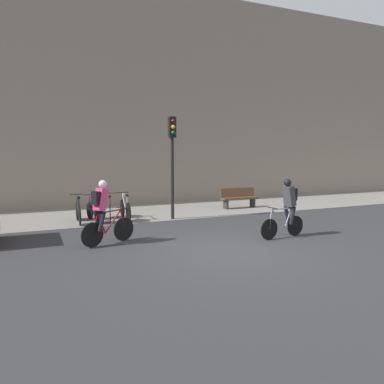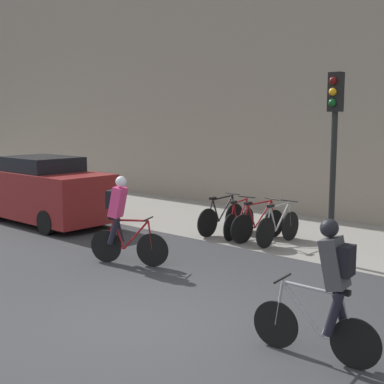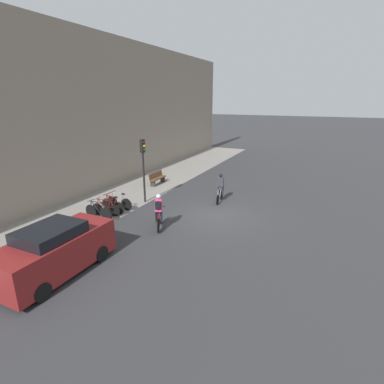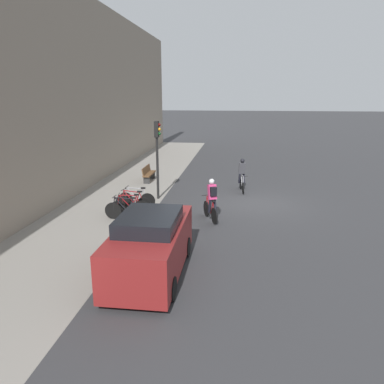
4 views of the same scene
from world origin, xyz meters
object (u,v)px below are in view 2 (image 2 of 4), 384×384
(cyclist_pink, at_px, (121,217))
(parked_bike_0, at_px, (221,218))
(parked_bike_1, at_px, (239,221))
(parked_bike_2, at_px, (258,224))
(parked_bike_3, at_px, (278,227))
(traffic_light_pole, at_px, (334,133))
(cyclist_grey, at_px, (329,286))
(parked_car, at_px, (44,191))

(cyclist_pink, xyz_separation_m, parked_bike_0, (-0.26, 3.52, -0.53))
(parked_bike_0, distance_m, parked_bike_1, 0.57)
(parked_bike_2, distance_m, parked_bike_3, 0.56)
(cyclist_pink, relative_size, parked_bike_2, 1.03)
(parked_bike_1, height_order, traffic_light_pole, traffic_light_pole)
(parked_bike_1, bearing_deg, cyclist_grey, -44.20)
(parked_bike_1, relative_size, traffic_light_pole, 0.43)
(cyclist_pink, relative_size, parked_bike_3, 1.03)
(cyclist_pink, xyz_separation_m, parked_bike_2, (0.87, 3.52, -0.54))
(parked_car, bearing_deg, parked_bike_1, 22.96)
(cyclist_grey, bearing_deg, parked_car, 165.62)
(parked_bike_1, height_order, parked_car, parked_car)
(cyclist_grey, bearing_deg, parked_bike_3, 128.34)
(parked_bike_2, bearing_deg, parked_bike_3, 0.02)
(parked_bike_2, bearing_deg, cyclist_grey, -47.70)
(parked_bike_0, bearing_deg, parked_bike_2, -0.01)
(parked_bike_2, relative_size, parked_bike_3, 0.99)
(parked_bike_1, distance_m, parked_bike_2, 0.56)
(cyclist_grey, bearing_deg, cyclist_pink, 166.81)
(cyclist_pink, height_order, traffic_light_pole, traffic_light_pole)
(cyclist_grey, distance_m, parked_bike_1, 6.81)
(cyclist_pink, xyz_separation_m, parked_bike_3, (1.43, 3.52, -0.53))
(traffic_light_pole, bearing_deg, cyclist_grey, -62.83)
(traffic_light_pole, bearing_deg, parked_bike_0, 169.02)
(cyclist_grey, height_order, parked_car, parked_car)
(parked_bike_1, height_order, parked_bike_3, parked_bike_3)
(parked_bike_0, distance_m, traffic_light_pole, 4.05)
(cyclist_grey, relative_size, parked_car, 0.41)
(cyclist_pink, bearing_deg, traffic_light_pole, 43.04)
(parked_bike_2, height_order, parked_bike_3, parked_bike_3)
(parked_bike_3, bearing_deg, parked_car, -160.84)
(cyclist_grey, distance_m, parked_bike_3, 6.06)
(parked_bike_0, xyz_separation_m, parked_bike_1, (0.56, -0.00, -0.02))
(cyclist_pink, height_order, parked_bike_3, cyclist_pink)
(traffic_light_pole, bearing_deg, cyclist_pink, -136.96)
(parked_bike_0, xyz_separation_m, traffic_light_pole, (3.33, -0.65, 2.20))
(parked_bike_0, xyz_separation_m, parked_car, (-4.56, -2.17, 0.48))
(cyclist_pink, bearing_deg, parked_bike_0, 94.16)
(cyclist_grey, relative_size, parked_bike_3, 1.01)
(parked_bike_1, bearing_deg, parked_bike_2, 0.00)
(parked_bike_2, relative_size, parked_car, 0.40)
(parked_bike_3, bearing_deg, parked_bike_1, -179.99)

